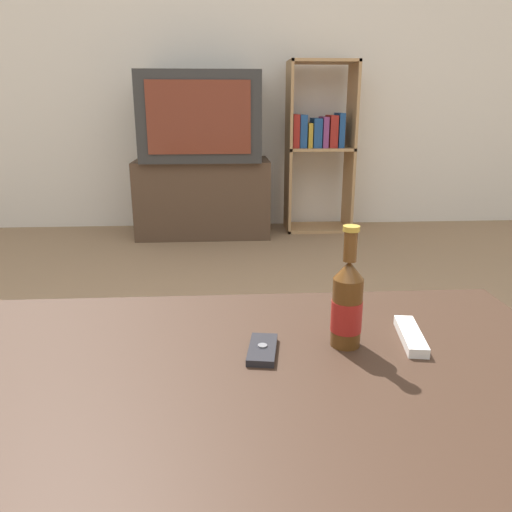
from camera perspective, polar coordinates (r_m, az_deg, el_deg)
The scene contains 8 objects.
back_wall at distance 3.87m, azimuth -3.38°, elevation 22.81°, with size 8.00×0.05×2.60m.
coffee_table at distance 0.98m, azimuth -1.13°, elevation -15.54°, with size 1.29×0.74×0.44m.
tv_stand at distance 3.61m, azimuth -6.06°, elevation 6.69°, with size 0.93×0.46×0.53m.
television at distance 3.54m, azimuth -6.35°, elevation 15.56°, with size 0.80×0.56×0.58m.
bookshelf at distance 3.71m, azimuth 7.16°, elevation 12.80°, with size 0.47×0.30×1.20m.
beer_bottle at distance 1.01m, azimuth 10.37°, elevation -5.40°, with size 0.06×0.06×0.25m.
cell_phone at distance 1.00m, azimuth 0.74°, elevation -10.63°, with size 0.07×0.13×0.02m.
remote_control at distance 1.09m, azimuth 17.26°, elevation -8.70°, with size 0.06×0.16×0.02m.
Camera 1 is at (-0.03, -0.82, 0.91)m, focal length 35.00 mm.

